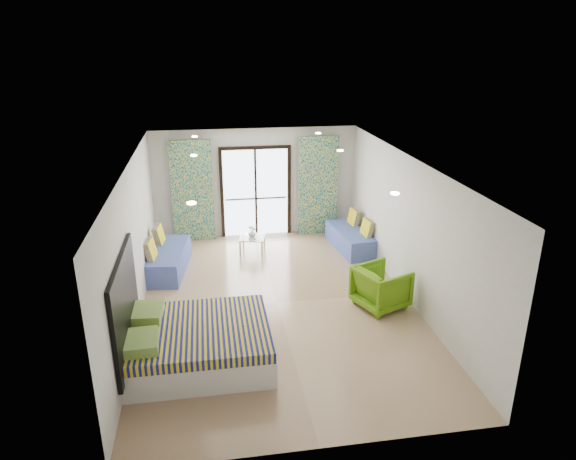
{
  "coord_description": "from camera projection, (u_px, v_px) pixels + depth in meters",
  "views": [
    {
      "loc": [
        -1.18,
        -8.56,
        4.68
      ],
      "look_at": [
        0.35,
        0.83,
        1.15
      ],
      "focal_mm": 32.0,
      "sensor_mm": 36.0,
      "label": 1
    }
  ],
  "objects": [
    {
      "name": "downlight_c",
      "position": [
        194.0,
        155.0,
        9.51
      ],
      "size": [
        0.12,
        0.12,
        0.02
      ],
      "primitive_type": "cylinder",
      "color": "#FFE0B2",
      "rests_on": "ceiling"
    },
    {
      "name": "downlight_e",
      "position": [
        195.0,
        137.0,
        11.37
      ],
      "size": [
        0.12,
        0.12,
        0.02
      ],
      "primitive_type": "cylinder",
      "color": "#FFE0B2",
      "rests_on": "ceiling"
    },
    {
      "name": "bed",
      "position": [
        197.0,
        343.0,
        7.86
      ],
      "size": [
        2.19,
        1.79,
        0.76
      ],
      "color": "silver",
      "rests_on": "floor"
    },
    {
      "name": "vase",
      "position": [
        252.0,
        233.0,
        11.89
      ],
      "size": [
        0.19,
        0.2,
        0.18
      ],
      "primitive_type": "imported",
      "rotation": [
        0.0,
        0.0,
        0.1
      ],
      "color": "white",
      "rests_on": "coffee_table"
    },
    {
      "name": "balcony_rail",
      "position": [
        256.0,
        198.0,
        12.85
      ],
      "size": [
        1.52,
        0.03,
        0.04
      ],
      "primitive_type": "cube",
      "color": "#595451",
      "rests_on": "balcony_door"
    },
    {
      "name": "floor",
      "position": [
        277.0,
        303.0,
        9.73
      ],
      "size": [
        5.0,
        7.5,
        0.01
      ],
      "primitive_type": null,
      "color": "#937657",
      "rests_on": "ground"
    },
    {
      "name": "downlight_d",
      "position": [
        340.0,
        150.0,
        9.94
      ],
      "size": [
        0.12,
        0.12,
        0.02
      ],
      "primitive_type": "cylinder",
      "color": "#FFE0B2",
      "rests_on": "ceiling"
    },
    {
      "name": "curtain_left",
      "position": [
        192.0,
        191.0,
        12.36
      ],
      "size": [
        1.0,
        0.1,
        2.5
      ],
      "primitive_type": "cube",
      "color": "beige",
      "rests_on": "floor"
    },
    {
      "name": "daybed_right",
      "position": [
        351.0,
        238.0,
        12.17
      ],
      "size": [
        0.85,
        1.76,
        0.84
      ],
      "rotation": [
        0.0,
        0.0,
        0.12
      ],
      "color": "#4458A4",
      "rests_on": "floor"
    },
    {
      "name": "wall_right",
      "position": [
        408.0,
        229.0,
        9.64
      ],
      "size": [
        0.01,
        7.5,
        2.7
      ],
      "primitive_type": null,
      "color": "silver",
      "rests_on": "ground"
    },
    {
      "name": "armchair",
      "position": [
        381.0,
        285.0,
        9.46
      ],
      "size": [
        1.05,
        1.07,
        0.86
      ],
      "primitive_type": "imported",
      "rotation": [
        0.0,
        0.0,
        1.96
      ],
      "color": "#5C9713",
      "rests_on": "floor"
    },
    {
      "name": "downlight_b",
      "position": [
        395.0,
        193.0,
        7.16
      ],
      "size": [
        0.12,
        0.12,
        0.02
      ],
      "primitive_type": "cylinder",
      "color": "#FFE0B2",
      "rests_on": "ceiling"
    },
    {
      "name": "downlight_a",
      "position": [
        192.0,
        203.0,
        6.74
      ],
      "size": [
        0.12,
        0.12,
        0.02
      ],
      "primitive_type": "cylinder",
      "color": "#FFE0B2",
      "rests_on": "ceiling"
    },
    {
      "name": "wall_front",
      "position": [
        323.0,
        354.0,
        5.79
      ],
      "size": [
        5.0,
        0.01,
        2.7
      ],
      "primitive_type": null,
      "color": "silver",
      "rests_on": "ground"
    },
    {
      "name": "coffee_table",
      "position": [
        252.0,
        239.0,
        11.93
      ],
      "size": [
        0.69,
        0.69,
        0.67
      ],
      "rotation": [
        0.0,
        0.0,
        -0.22
      ],
      "color": "silver",
      "rests_on": "floor"
    },
    {
      "name": "switch_plate",
      "position": [
        135.0,
        270.0,
        8.61
      ],
      "size": [
        0.02,
        0.1,
        0.1
      ],
      "primitive_type": "cube",
      "color": "silver",
      "rests_on": "wall_left"
    },
    {
      "name": "wall_back",
      "position": [
        255.0,
        183.0,
        12.73
      ],
      "size": [
        5.0,
        0.01,
        2.7
      ],
      "primitive_type": null,
      "color": "silver",
      "rests_on": "ground"
    },
    {
      "name": "balcony_door",
      "position": [
        256.0,
        187.0,
        12.73
      ],
      "size": [
        1.76,
        0.08,
        2.28
      ],
      "color": "black",
      "rests_on": "floor"
    },
    {
      "name": "wall_left",
      "position": [
        134.0,
        245.0,
        8.88
      ],
      "size": [
        0.01,
        7.5,
        2.7
      ],
      "primitive_type": null,
      "color": "silver",
      "rests_on": "ground"
    },
    {
      "name": "headboard",
      "position": [
        125.0,
        306.0,
        7.45
      ],
      "size": [
        0.06,
        2.1,
        1.5
      ],
      "primitive_type": "cube",
      "color": "black",
      "rests_on": "floor"
    },
    {
      "name": "curtain_right",
      "position": [
        318.0,
        186.0,
        12.83
      ],
      "size": [
        1.0,
        0.1,
        2.5
      ],
      "primitive_type": "cube",
      "color": "beige",
      "rests_on": "floor"
    },
    {
      "name": "downlight_f",
      "position": [
        318.0,
        133.0,
        11.79
      ],
      "size": [
        0.12,
        0.12,
        0.02
      ],
      "primitive_type": "cylinder",
      "color": "#FFE0B2",
      "rests_on": "ceiling"
    },
    {
      "name": "ceiling",
      "position": [
        276.0,
        163.0,
        8.79
      ],
      "size": [
        5.0,
        7.5,
        0.01
      ],
      "primitive_type": null,
      "color": "silver",
      "rests_on": "ground"
    },
    {
      "name": "daybed_left",
      "position": [
        167.0,
        259.0,
        10.96
      ],
      "size": [
        0.93,
        1.88,
        0.89
      ],
      "rotation": [
        0.0,
        0.0,
        -0.13
      ],
      "color": "#4458A4",
      "rests_on": "floor"
    }
  ]
}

